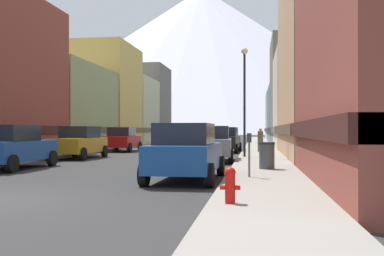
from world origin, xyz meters
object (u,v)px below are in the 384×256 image
(pedestrian_1, at_px, (260,141))
(trash_bin_right, at_px, (267,155))
(car_right_0, at_px, (186,152))
(fire_hydrant_near, at_px, (230,184))
(car_left_2, at_px, (122,139))
(parking_meter_near, at_px, (249,149))
(car_right_2, at_px, (225,140))
(streetlamp_right, at_px, (244,85))
(car_left_0, at_px, (12,147))
(car_right_1, at_px, (213,144))
(car_left_1, at_px, (79,142))
(potted_plant_2, at_px, (9,149))

(pedestrian_1, bearing_deg, trash_bin_right, -89.57)
(car_right_0, relative_size, fire_hydrant_near, 6.29)
(car_left_2, height_order, parking_meter_near, car_left_2)
(car_right_2, relative_size, trash_bin_right, 4.56)
(car_left_2, bearing_deg, streetlamp_right, -40.79)
(car_left_0, bearing_deg, car_left_2, 89.99)
(car_left_0, xyz_separation_m, fire_hydrant_near, (9.25, -8.17, -0.37))
(car_right_0, relative_size, pedestrian_1, 2.84)
(car_right_1, relative_size, fire_hydrant_near, 6.37)
(car_right_2, bearing_deg, car_left_1, -133.33)
(car_right_2, distance_m, parking_meter_near, 18.35)
(trash_bin_right, height_order, streetlamp_right, streetlamp_right)
(car_right_0, xyz_separation_m, car_right_2, (0.00, 18.18, 0.00))
(car_left_0, height_order, car_right_1, same)
(fire_hydrant_near, bearing_deg, car_right_1, 96.83)
(fire_hydrant_near, height_order, streetlamp_right, streetlamp_right)
(car_left_2, xyz_separation_m, pedestrian_1, (10.05, -2.24, -0.03))
(car_left_0, bearing_deg, streetlamp_right, 38.88)
(fire_hydrant_near, distance_m, parking_meter_near, 5.02)
(fire_hydrant_near, bearing_deg, car_right_2, 94.06)
(car_right_1, xyz_separation_m, pedestrian_1, (2.45, 7.41, -0.03))
(parking_meter_near, distance_m, trash_bin_right, 3.12)
(car_right_0, distance_m, streetlamp_right, 11.05)
(car_right_1, bearing_deg, parking_meter_near, -77.50)
(car_left_2, xyz_separation_m, car_right_1, (7.60, -9.65, 0.00))
(car_left_2, bearing_deg, potted_plant_2, -107.84)
(car_right_0, distance_m, fire_hydrant_near, 5.33)
(car_right_1, bearing_deg, car_left_2, 128.21)
(parking_meter_near, bearing_deg, car_right_1, 102.50)
(parking_meter_near, distance_m, streetlamp_right, 10.98)
(car_left_1, bearing_deg, car_left_2, 89.99)
(potted_plant_2, height_order, streetlamp_right, streetlamp_right)
(parking_meter_near, bearing_deg, trash_bin_right, 78.83)
(car_left_1, relative_size, pedestrian_1, 2.82)
(car_left_2, height_order, pedestrian_1, car_left_2)
(car_left_2, relative_size, potted_plant_2, 5.46)
(car_right_0, bearing_deg, pedestrian_1, 81.37)
(car_left_1, height_order, car_left_2, same)
(car_left_2, distance_m, streetlamp_right, 12.47)
(car_left_2, xyz_separation_m, fire_hydrant_near, (9.25, -23.44, -0.37))
(car_right_1, height_order, trash_bin_right, car_right_1)
(car_left_0, distance_m, streetlamp_right, 12.15)
(car_left_0, relative_size, streetlamp_right, 0.75)
(car_left_0, relative_size, car_right_2, 0.99)
(potted_plant_2, relative_size, streetlamp_right, 0.14)
(car_right_2, bearing_deg, car_right_0, -90.01)
(car_right_0, height_order, streetlamp_right, streetlamp_right)
(fire_hydrant_near, bearing_deg, car_left_1, 121.38)
(car_left_2, relative_size, streetlamp_right, 0.76)
(car_left_2, xyz_separation_m, car_right_2, (7.60, -0.22, 0.00))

